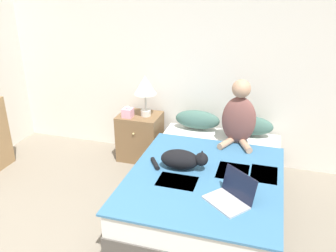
{
  "coord_description": "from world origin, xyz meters",
  "views": [
    {
      "loc": [
        1.06,
        -1.04,
        2.2
      ],
      "look_at": [
        0.13,
        2.04,
        0.81
      ],
      "focal_mm": 38.0,
      "sensor_mm": 36.0,
      "label": 1
    }
  ],
  "objects_px": {
    "laptop_open": "(231,196)",
    "tissue_box": "(128,113)",
    "pillow_near": "(197,120)",
    "nightstand": "(140,136)",
    "bed": "(208,187)",
    "table_lamp": "(145,87)",
    "person_sitting": "(239,116)",
    "pillow_far": "(249,125)",
    "cat_tabby": "(182,159)"
  },
  "relations": [
    {
      "from": "laptop_open",
      "to": "tissue_box",
      "type": "xyz_separation_m",
      "value": [
        -1.41,
        1.21,
        0.13
      ]
    },
    {
      "from": "tissue_box",
      "to": "pillow_near",
      "type": "bearing_deg",
      "value": 13.39
    },
    {
      "from": "pillow_near",
      "to": "nightstand",
      "type": "distance_m",
      "value": 0.77
    },
    {
      "from": "bed",
      "to": "table_lamp",
      "type": "distance_m",
      "value": 1.43
    },
    {
      "from": "person_sitting",
      "to": "tissue_box",
      "type": "height_order",
      "value": "person_sitting"
    },
    {
      "from": "bed",
      "to": "person_sitting",
      "type": "height_order",
      "value": "person_sitting"
    },
    {
      "from": "pillow_far",
      "to": "cat_tabby",
      "type": "distance_m",
      "value": 1.14
    },
    {
      "from": "cat_tabby",
      "to": "tissue_box",
      "type": "height_order",
      "value": "tissue_box"
    },
    {
      "from": "pillow_near",
      "to": "table_lamp",
      "type": "relative_size",
      "value": 1.08
    },
    {
      "from": "pillow_far",
      "to": "table_lamp",
      "type": "height_order",
      "value": "table_lamp"
    },
    {
      "from": "pillow_far",
      "to": "laptop_open",
      "type": "xyz_separation_m",
      "value": [
        -0.03,
        -1.41,
        -0.06
      ]
    },
    {
      "from": "bed",
      "to": "cat_tabby",
      "type": "xyz_separation_m",
      "value": [
        -0.24,
        -0.12,
        0.34
      ]
    },
    {
      "from": "cat_tabby",
      "to": "table_lamp",
      "type": "relative_size",
      "value": 1.17
    },
    {
      "from": "tissue_box",
      "to": "table_lamp",
      "type": "bearing_deg",
      "value": 27.9
    },
    {
      "from": "table_lamp",
      "to": "nightstand",
      "type": "bearing_deg",
      "value": 176.22
    },
    {
      "from": "cat_tabby",
      "to": "nightstand",
      "type": "relative_size",
      "value": 1.0
    },
    {
      "from": "pillow_near",
      "to": "nightstand",
      "type": "relative_size",
      "value": 0.92
    },
    {
      "from": "person_sitting",
      "to": "laptop_open",
      "type": "height_order",
      "value": "person_sitting"
    },
    {
      "from": "laptop_open",
      "to": "tissue_box",
      "type": "relative_size",
      "value": 3.2
    },
    {
      "from": "pillow_near",
      "to": "table_lamp",
      "type": "xyz_separation_m",
      "value": [
        -0.63,
        -0.09,
        0.38
      ]
    },
    {
      "from": "cat_tabby",
      "to": "tissue_box",
      "type": "bearing_deg",
      "value": 134.53
    },
    {
      "from": "nightstand",
      "to": "cat_tabby",
      "type": "bearing_deg",
      "value": -49.27
    },
    {
      "from": "nightstand",
      "to": "table_lamp",
      "type": "distance_m",
      "value": 0.67
    },
    {
      "from": "bed",
      "to": "cat_tabby",
      "type": "relative_size",
      "value": 3.41
    },
    {
      "from": "pillow_near",
      "to": "person_sitting",
      "type": "bearing_deg",
      "value": -26.99
    },
    {
      "from": "pillow_near",
      "to": "person_sitting",
      "type": "xyz_separation_m",
      "value": [
        0.51,
        -0.26,
        0.2
      ]
    },
    {
      "from": "person_sitting",
      "to": "tissue_box",
      "type": "xyz_separation_m",
      "value": [
        -1.33,
        0.06,
        -0.13
      ]
    },
    {
      "from": "bed",
      "to": "table_lamp",
      "type": "relative_size",
      "value": 4.0
    },
    {
      "from": "person_sitting",
      "to": "nightstand",
      "type": "xyz_separation_m",
      "value": [
        -1.23,
        0.17,
        -0.48
      ]
    },
    {
      "from": "cat_tabby",
      "to": "table_lamp",
      "type": "distance_m",
      "value": 1.21
    },
    {
      "from": "table_lamp",
      "to": "bed",
      "type": "bearing_deg",
      "value": -40.13
    },
    {
      "from": "pillow_near",
      "to": "tissue_box",
      "type": "xyz_separation_m",
      "value": [
        -0.82,
        -0.2,
        0.07
      ]
    },
    {
      "from": "person_sitting",
      "to": "cat_tabby",
      "type": "distance_m",
      "value": 0.89
    },
    {
      "from": "bed",
      "to": "pillow_near",
      "type": "xyz_separation_m",
      "value": [
        -0.31,
        0.88,
        0.35
      ]
    },
    {
      "from": "pillow_far",
      "to": "table_lamp",
      "type": "bearing_deg",
      "value": -175.73
    },
    {
      "from": "cat_tabby",
      "to": "tissue_box",
      "type": "distance_m",
      "value": 1.21
    },
    {
      "from": "pillow_far",
      "to": "person_sitting",
      "type": "bearing_deg",
      "value": -112.14
    },
    {
      "from": "pillow_near",
      "to": "table_lamp",
      "type": "height_order",
      "value": "table_lamp"
    },
    {
      "from": "bed",
      "to": "person_sitting",
      "type": "xyz_separation_m",
      "value": [
        0.2,
        0.62,
        0.55
      ]
    },
    {
      "from": "pillow_near",
      "to": "pillow_far",
      "type": "height_order",
      "value": "same"
    },
    {
      "from": "bed",
      "to": "cat_tabby",
      "type": "bearing_deg",
      "value": -153.37
    },
    {
      "from": "cat_tabby",
      "to": "nightstand",
      "type": "xyz_separation_m",
      "value": [
        -0.79,
        0.91,
        -0.27
      ]
    },
    {
      "from": "pillow_far",
      "to": "nightstand",
      "type": "height_order",
      "value": "pillow_far"
    },
    {
      "from": "laptop_open",
      "to": "nightstand",
      "type": "bearing_deg",
      "value": 174.11
    },
    {
      "from": "pillow_near",
      "to": "bed",
      "type": "bearing_deg",
      "value": -70.73
    },
    {
      "from": "pillow_far",
      "to": "table_lamp",
      "type": "xyz_separation_m",
      "value": [
        -1.24,
        -0.09,
        0.38
      ]
    },
    {
      "from": "cat_tabby",
      "to": "laptop_open",
      "type": "height_order",
      "value": "laptop_open"
    },
    {
      "from": "pillow_near",
      "to": "table_lamp",
      "type": "distance_m",
      "value": 0.74
    },
    {
      "from": "table_lamp",
      "to": "laptop_open",
      "type": "bearing_deg",
      "value": -47.22
    },
    {
      "from": "cat_tabby",
      "to": "table_lamp",
      "type": "bearing_deg",
      "value": 124.16
    }
  ]
}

